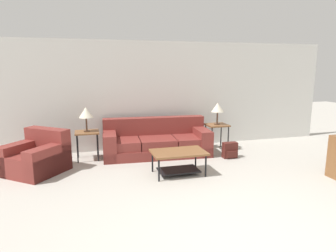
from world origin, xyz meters
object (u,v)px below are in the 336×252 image
(couch, at_px, (156,142))
(armchair, at_px, (37,158))
(side_table_right, at_px, (217,127))
(table_lamp_right, at_px, (218,108))
(backpack, at_px, (230,150))
(coffee_table, at_px, (179,157))
(side_table_left, at_px, (87,135))
(table_lamp_left, at_px, (86,113))

(couch, distance_m, armchair, 2.53)
(armchair, relative_size, side_table_right, 2.15)
(couch, relative_size, table_lamp_right, 4.66)
(couch, relative_size, backpack, 7.00)
(side_table_right, bearing_deg, coffee_table, -135.25)
(couch, height_order, armchair, couch)
(side_table_left, bearing_deg, coffee_table, -40.91)
(side_table_left, bearing_deg, table_lamp_right, 0.00)
(armchair, relative_size, side_table_left, 2.15)
(side_table_left, relative_size, side_table_right, 1.00)
(coffee_table, relative_size, table_lamp_left, 1.91)
(couch, relative_size, armchair, 1.83)
(armchair, xyz_separation_m, side_table_left, (0.95, 0.56, 0.27))
(side_table_left, distance_m, table_lamp_right, 3.08)
(armchair, height_order, side_table_left, armchair)
(table_lamp_left, height_order, backpack, table_lamp_left)
(backpack, bearing_deg, table_lamp_right, 89.47)
(side_table_right, height_order, table_lamp_right, table_lamp_right)
(table_lamp_left, relative_size, backpack, 1.50)
(armchair, distance_m, side_table_right, 4.04)
(couch, distance_m, side_table_left, 1.55)
(armchair, xyz_separation_m, side_table_right, (3.99, 0.56, 0.27))
(armchair, bearing_deg, side_table_right, 8.03)
(side_table_left, relative_size, table_lamp_left, 1.19)
(armchair, height_order, backpack, armchair)
(couch, xyz_separation_m, backpack, (1.51, -0.70, -0.12))
(armchair, xyz_separation_m, table_lamp_left, (0.95, 0.56, 0.74))
(couch, height_order, table_lamp_right, table_lamp_right)
(couch, xyz_separation_m, coffee_table, (0.10, -1.38, 0.04))
(backpack, bearing_deg, armchair, 177.68)
(armchair, xyz_separation_m, coffee_table, (2.57, -0.84, 0.05))
(coffee_table, height_order, side_table_left, side_table_left)
(coffee_table, distance_m, backpack, 1.58)
(coffee_table, relative_size, table_lamp_right, 1.91)
(couch, distance_m, side_table_right, 1.54)
(table_lamp_left, xyz_separation_m, backpack, (3.03, -0.72, -0.86))
(backpack, bearing_deg, side_table_left, 166.57)
(coffee_table, relative_size, backpack, 2.87)
(couch, xyz_separation_m, side_table_left, (-1.52, 0.02, 0.26))
(side_table_left, bearing_deg, armchair, -149.36)
(armchair, bearing_deg, table_lamp_left, 30.64)
(armchair, distance_m, coffee_table, 2.71)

